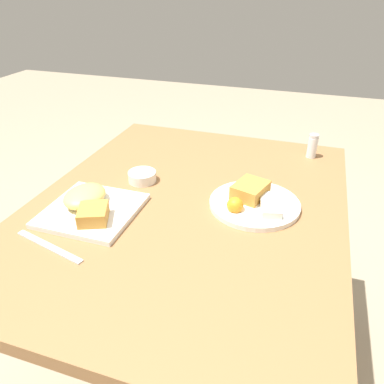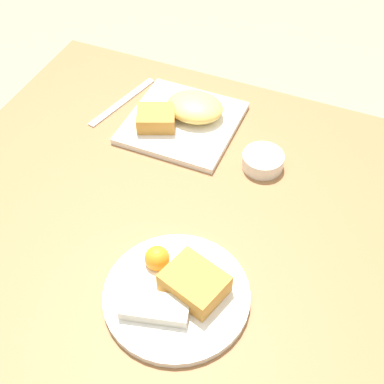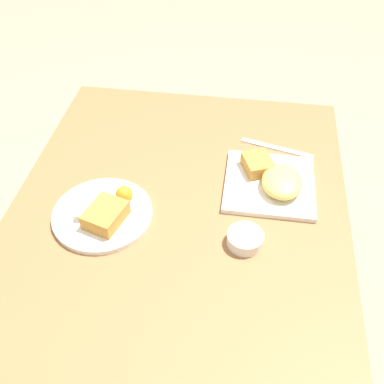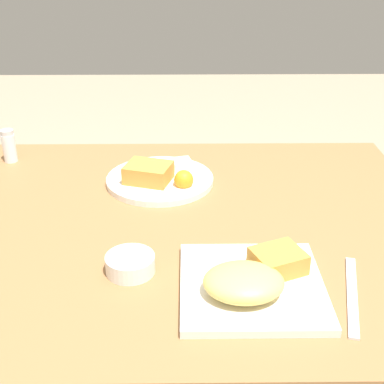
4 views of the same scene
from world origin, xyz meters
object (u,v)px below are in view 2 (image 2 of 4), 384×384
Objects in this scene: plate_square_near at (184,116)px; sauce_ramekin at (263,160)px; plate_oval_far at (178,291)px; butter_knife at (123,102)px.

plate_square_near is 2.75× the size of sauce_ramekin.
plate_square_near is 0.44m from plate_oval_far.
sauce_ramekin is (-0.04, -0.35, 0.00)m from plate_oval_far.
plate_square_near reaches higher than butter_knife.
plate_square_near is at bearing -67.69° from plate_oval_far.
plate_square_near is 1.12× the size of butter_knife.
sauce_ramekin is 0.41× the size of butter_knife.
butter_knife is (0.33, -0.42, -0.01)m from plate_oval_far.
sauce_ramekin is at bearing -95.74° from plate_oval_far.
sauce_ramekin reaches higher than butter_knife.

